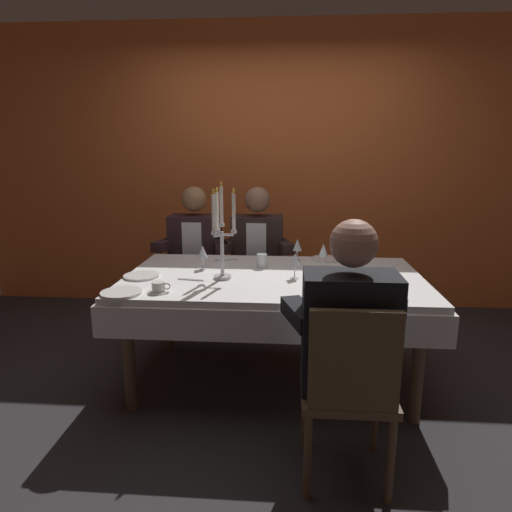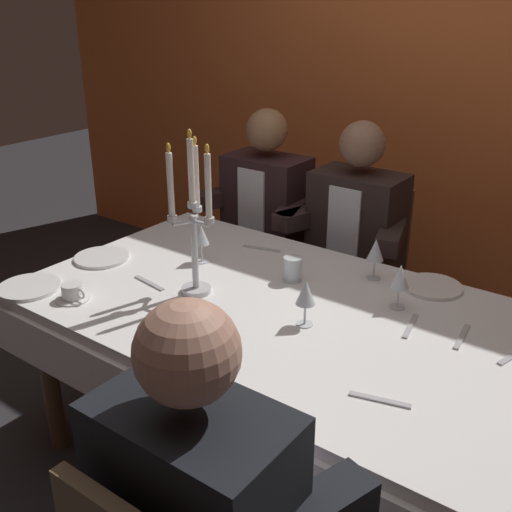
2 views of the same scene
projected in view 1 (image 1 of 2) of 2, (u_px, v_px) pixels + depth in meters
ground_plane at (272, 379)px, 3.06m from camera, size 12.00×12.00×0.00m
back_wall at (280, 169)px, 4.36m from camera, size 6.00×0.12×2.70m
dining_table at (273, 293)px, 2.92m from camera, size 1.94×1.14×0.74m
candelabra at (222, 236)px, 2.76m from camera, size 0.15×0.17×0.61m
dinner_plate_0 at (326, 259)px, 3.30m from camera, size 0.22×0.22×0.01m
dinner_plate_1 at (141, 276)px, 2.85m from camera, size 0.23×0.23×0.01m
dinner_plate_2 at (121, 293)px, 2.51m from camera, size 0.23×0.23×0.01m
wine_glass_0 at (203, 252)px, 3.02m from camera, size 0.07×0.07×0.16m
wine_glass_1 at (295, 260)px, 2.79m from camera, size 0.07×0.07×0.16m
wine_glass_2 at (297, 245)px, 3.24m from camera, size 0.07×0.07×0.16m
wine_glass_3 at (323, 251)px, 3.07m from camera, size 0.07×0.07×0.16m
water_tumbler_0 at (262, 261)px, 3.08m from camera, size 0.07×0.07×0.10m
coffee_cup_0 at (159, 288)px, 2.54m from camera, size 0.13×0.12×0.06m
fork_0 at (387, 271)px, 2.99m from camera, size 0.06×0.17×0.01m
fork_1 at (338, 271)px, 2.99m from camera, size 0.05×0.17×0.01m
fork_2 at (362, 270)px, 3.01m from camera, size 0.04×0.17×0.01m
spoon_3 at (362, 290)px, 2.56m from camera, size 0.17×0.06×0.01m
fork_4 at (191, 280)px, 2.78m from camera, size 0.17×0.04×0.01m
fork_5 at (226, 260)px, 3.28m from camera, size 0.17×0.06×0.01m
seated_diner_0 at (196, 246)px, 3.80m from camera, size 0.63×0.48×1.24m
seated_diner_1 at (257, 247)px, 3.76m from camera, size 0.63×0.48×1.24m
seated_diner_2 at (349, 331)px, 2.00m from camera, size 0.63×0.48×1.24m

